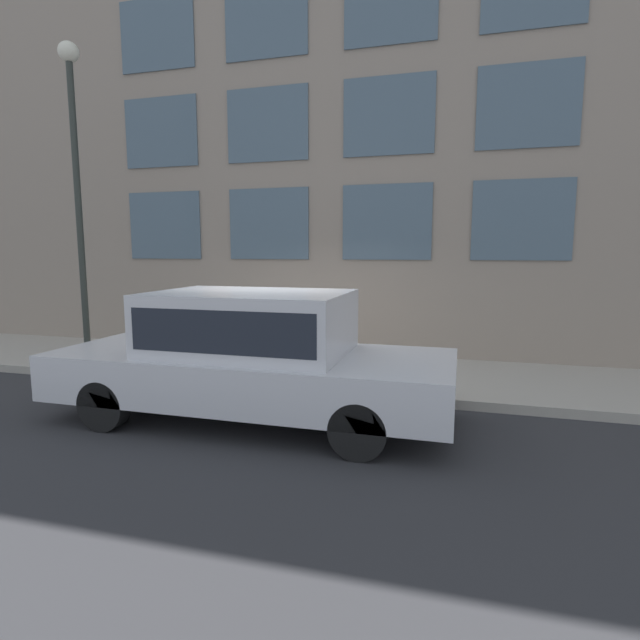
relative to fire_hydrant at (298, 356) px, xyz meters
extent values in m
plane|color=#2D2D30|center=(-0.41, 0.19, -0.56)|extent=(80.00, 80.00, 0.00)
cube|color=#A8A093|center=(1.03, 0.19, -0.48)|extent=(2.87, 60.00, 0.14)
cube|color=gray|center=(2.61, 0.19, 5.17)|extent=(0.30, 40.00, 11.46)
cube|color=#4C6070|center=(2.44, -3.58, 2.28)|extent=(0.03, 1.78, 1.48)
cube|color=#4C6070|center=(2.44, -1.07, 2.28)|extent=(0.03, 1.78, 1.48)
cube|color=#4C6070|center=(2.44, 1.44, 2.28)|extent=(0.03, 1.78, 1.48)
cube|color=#4C6070|center=(2.44, 3.95, 2.28)|extent=(0.03, 1.78, 1.48)
cube|color=#4C6070|center=(2.44, -3.58, 4.30)|extent=(0.03, 1.78, 1.48)
cube|color=#4C6070|center=(2.44, -1.07, 4.30)|extent=(0.03, 1.78, 1.48)
cube|color=#4C6070|center=(2.44, 1.44, 4.30)|extent=(0.03, 1.78, 1.48)
cube|color=#4C6070|center=(2.44, 3.95, 4.30)|extent=(0.03, 1.78, 1.48)
cube|color=#4C6070|center=(2.44, -1.07, 6.32)|extent=(0.03, 1.78, 1.48)
cube|color=#4C6070|center=(2.44, 1.44, 6.32)|extent=(0.03, 1.78, 1.48)
cube|color=#4C6070|center=(2.44, 3.95, 6.32)|extent=(0.03, 1.78, 1.48)
cylinder|color=red|center=(0.00, 0.00, -0.39)|extent=(0.34, 0.34, 0.04)
cylinder|color=red|center=(0.00, 0.00, -0.08)|extent=(0.25, 0.25, 0.67)
sphere|color=maroon|center=(0.00, 0.00, 0.26)|extent=(0.26, 0.26, 0.26)
cylinder|color=black|center=(0.00, 0.00, 0.34)|extent=(0.09, 0.09, 0.10)
cylinder|color=red|center=(0.00, -0.17, 0.01)|extent=(0.09, 0.10, 0.09)
cylinder|color=red|center=(0.00, 0.17, 0.01)|extent=(0.09, 0.10, 0.09)
cylinder|color=#998466|center=(0.46, -0.61, -0.05)|extent=(0.10, 0.10, 0.72)
cylinder|color=#998466|center=(0.61, -0.61, -0.05)|extent=(0.10, 0.10, 0.72)
cube|color=white|center=(0.54, -0.61, 0.58)|extent=(0.19, 0.13, 0.54)
cylinder|color=white|center=(0.40, -0.61, 0.59)|extent=(0.08, 0.08, 0.51)
cylinder|color=white|center=(0.68, -0.61, 0.59)|extent=(0.08, 0.08, 0.51)
sphere|color=#8C6647|center=(0.54, -0.61, 0.97)|extent=(0.24, 0.24, 0.24)
cylinder|color=black|center=(-2.46, 1.78, -0.23)|extent=(0.24, 0.65, 0.65)
cylinder|color=black|center=(-0.68, 1.78, -0.23)|extent=(0.24, 0.65, 0.65)
cylinder|color=black|center=(-2.46, -1.51, -0.23)|extent=(0.24, 0.65, 0.65)
cylinder|color=black|center=(-0.68, -1.51, -0.23)|extent=(0.24, 0.65, 0.65)
cube|color=silver|center=(-1.57, 0.13, 0.07)|extent=(2.01, 5.31, 0.60)
cube|color=silver|center=(-1.57, 0.13, 0.78)|extent=(1.77, 2.55, 0.81)
cube|color=#1E232D|center=(-1.57, 0.13, 0.78)|extent=(1.78, 2.34, 0.52)
cylinder|color=#2D332D|center=(0.31, 4.40, -0.35)|extent=(0.26, 0.26, 0.12)
cylinder|color=#2D332D|center=(0.31, 4.40, 2.37)|extent=(0.12, 0.12, 5.56)
sphere|color=silver|center=(0.31, 4.40, 5.25)|extent=(0.36, 0.36, 0.36)
camera|label=1|loc=(-7.61, -2.53, 1.71)|focal=28.00mm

